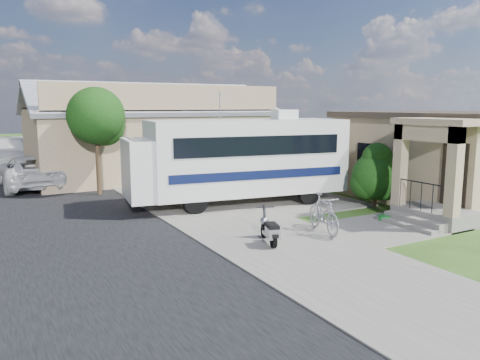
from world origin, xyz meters
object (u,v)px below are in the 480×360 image
shrub (376,174)px  scooter (270,230)px  motorhome (239,157)px  bicycle (323,215)px  garden_hose (384,219)px  van (9,153)px  pickup_truck (30,172)px

shrub → scooter: shrub is taller
motorhome → scooter: 5.72m
bicycle → garden_hose: bicycle is taller
shrub → bicycle: size_ratio=1.27×
garden_hose → van: bearing=115.7°
bicycle → pickup_truck: (-6.81, 13.05, 0.18)m
motorhome → bicycle: size_ratio=4.50×
bicycle → garden_hose: size_ratio=4.96×
shrub → bicycle: bearing=-153.2°
scooter → pickup_truck: pickup_truck is taller
shrub → garden_hose: (-1.52, -1.94, -1.16)m
shrub → scooter: size_ratio=1.73×
motorhome → van: motorhome is taller
scooter → bicycle: (2.01, 0.19, 0.15)m
pickup_truck → garden_hose: pickup_truck is taller
motorhome → bicycle: motorhome is taller
bicycle → garden_hose: 2.78m
motorhome → van: 17.57m
bicycle → van: 22.25m
shrub → van: size_ratio=0.38×
shrub → pickup_truck: 15.54m
bicycle → scooter: bearing=-161.8°
motorhome → garden_hose: size_ratio=22.33×
scooter → motorhome: bearing=87.6°
scooter → bicycle: 2.02m
pickup_truck → garden_hose: 16.01m
motorhome → shrub: motorhome is taller
scooter → pickup_truck: size_ratio=0.26×
motorhome → scooter: (-1.91, -5.21, -1.41)m
van → pickup_truck: bearing=-77.3°
shrub → garden_hose: 2.72m
bicycle → pickup_truck: size_ratio=0.35×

